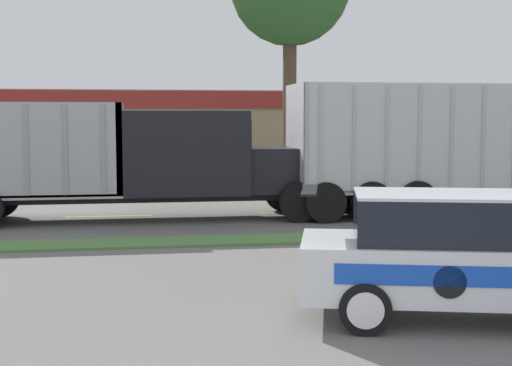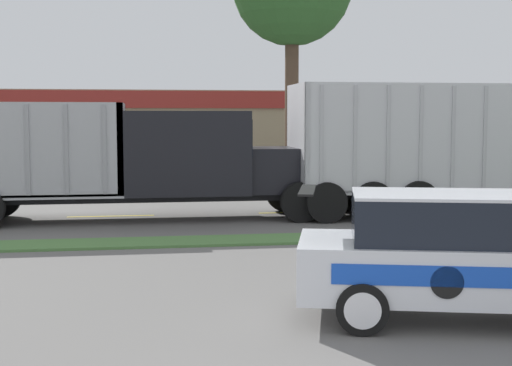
# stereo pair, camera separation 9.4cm
# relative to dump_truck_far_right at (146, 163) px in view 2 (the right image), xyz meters

# --- Properties ---
(grass_verge) EXTENTS (120.00, 1.20, 0.06)m
(grass_verge) POSITION_rel_dump_truck_far_right_xyz_m (1.48, -3.80, -1.49)
(grass_verge) COLOR #517F42
(grass_verge) RESTS_ON ground_plane
(centre_line_4) EXTENTS (2.40, 0.14, 0.01)m
(centre_line_4) POSITION_rel_dump_truck_far_right_xyz_m (-0.99, 0.80, -1.52)
(centre_line_4) COLOR yellow
(centre_line_4) RESTS_ON ground_plane
(centre_line_5) EXTENTS (2.40, 0.14, 0.01)m
(centre_line_5) POSITION_rel_dump_truck_far_right_xyz_m (4.41, 0.80, -1.52)
(centre_line_5) COLOR yellow
(centre_line_5) RESTS_ON ground_plane
(centre_line_6) EXTENTS (2.40, 0.14, 0.01)m
(centre_line_6) POSITION_rel_dump_truck_far_right_xyz_m (9.81, 0.80, -1.52)
(centre_line_6) COLOR yellow
(centre_line_6) RESTS_ON ground_plane
(dump_truck_far_right) EXTENTS (12.43, 2.57, 3.13)m
(dump_truck_far_right) POSITION_rel_dump_truck_far_right_xyz_m (0.00, 0.00, 0.00)
(dump_truck_far_right) COLOR black
(dump_truck_far_right) RESTS_ON ground_plane
(rally_car) EXTENTS (4.68, 2.80, 1.77)m
(rally_car) POSITION_rel_dump_truck_far_right_xyz_m (4.16, -10.38, -0.63)
(rally_car) COLOR silver
(rally_car) RESTS_ON ground_plane
(store_building_backdrop) EXTENTS (33.29, 12.10, 4.06)m
(store_building_backdrop) POSITION_rel_dump_truck_far_right_xyz_m (-3.00, 20.29, 0.51)
(store_building_backdrop) COLOR #9E896B
(store_building_backdrop) RESTS_ON ground_plane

